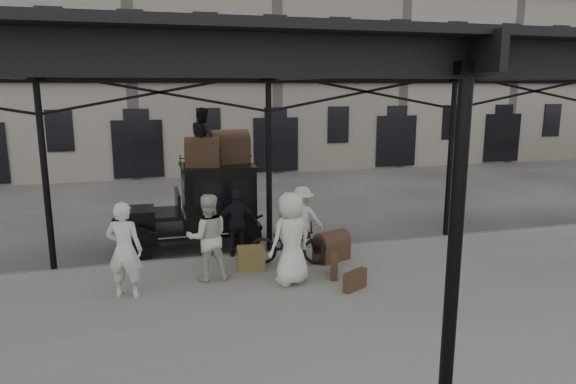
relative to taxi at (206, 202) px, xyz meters
name	(u,v)px	position (x,y,z in m)	size (l,w,h in m)	color
ground	(291,285)	(1.40, -3.28, -1.20)	(120.00, 120.00, 0.00)	#383533
platform	(322,322)	(1.40, -5.28, -1.13)	(28.00, 8.00, 0.15)	slate
canopy	(320,61)	(1.40, -5.00, 3.39)	(22.50, 9.00, 4.74)	black
building_frontage	(196,30)	(1.40, 14.72, 5.80)	(64.00, 8.00, 14.00)	slate
taxi	(206,202)	(0.00, 0.00, 0.00)	(3.65, 1.55, 2.18)	black
porter_left	(124,250)	(-1.96, -3.33, -0.10)	(0.69, 0.46, 1.90)	beige
porter_midleft	(208,237)	(-0.30, -2.83, -0.13)	(0.90, 0.70, 1.85)	beige
porter_centre	(291,238)	(1.33, -3.51, -0.09)	(0.95, 0.62, 1.94)	beige
porter_official	(238,223)	(0.57, -1.48, -0.24)	(0.95, 0.40, 1.63)	black
porter_right	(302,219)	(2.18, -1.48, -0.24)	(1.05, 0.60, 1.62)	beige
bicycle	(290,244)	(1.62, -2.38, -0.57)	(0.65, 1.85, 0.97)	black
porter_roof	(203,137)	(-0.03, -0.10, 1.72)	(0.72, 0.56, 1.49)	black
steamer_trunk_roof_near	(202,154)	(-0.08, -0.25, 1.29)	(0.86, 0.53, 0.63)	#412B1E
steamer_trunk_roof_far	(229,149)	(0.67, 0.20, 1.34)	(1.00, 0.61, 0.74)	#412B1E
steamer_trunk_platform	(332,248)	(2.65, -2.37, -0.76)	(0.80, 0.49, 0.59)	#412B1E
wicker_hamper	(251,258)	(0.69, -2.46, -0.80)	(0.60, 0.45, 0.50)	brown
suitcase_upright	(334,266)	(2.32, -3.40, -0.83)	(0.15, 0.60, 0.45)	#412B1E
suitcase_flat	(355,280)	(2.47, -4.21, -0.85)	(0.60, 0.15, 0.40)	#412B1E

